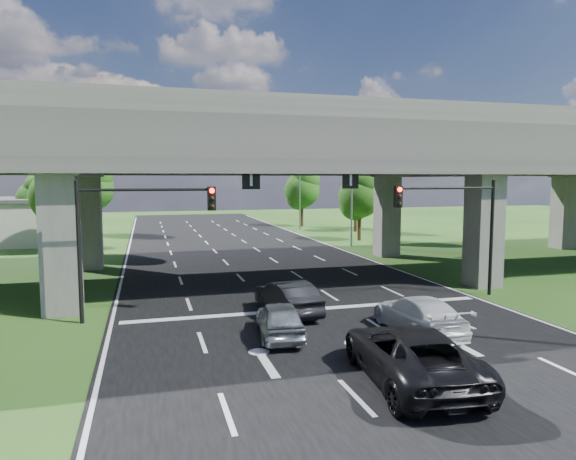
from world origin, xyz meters
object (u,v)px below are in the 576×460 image
car_dark (288,297)px  car_trailing (411,354)px  signal_right (456,216)px  car_silver (280,319)px  signal_left (133,223)px  streetlight_far (348,181)px  streetlight_beyond (297,181)px  car_white (418,315)px

car_dark → car_trailing: size_ratio=0.76×
signal_right → car_silver: bearing=-158.3°
signal_left → car_trailing: signal_left is taller
streetlight_far → car_dark: (-11.37, -21.00, -5.07)m
streetlight_far → car_trailing: bearing=-108.6°
streetlight_beyond → car_dark: size_ratio=2.19×
signal_right → streetlight_beyond: size_ratio=0.60×
signal_right → streetlight_beyond: streetlight_beyond is taller
signal_left → car_dark: (6.55, -0.94, -3.41)m
signal_left → streetlight_far: size_ratio=0.60×
streetlight_far → car_white: bearing=-106.0°
streetlight_far → car_silver: (-12.56, -24.15, -5.13)m
signal_right → car_white: 7.87m
signal_right → car_dark: 9.76m
car_silver → car_dark: car_dark is taller
streetlight_far → car_white: streetlight_far is taller
signal_right → car_trailing: bearing=-129.2°
car_silver → car_white: 5.44m
signal_left → car_white: 12.34m
streetlight_far → car_silver: size_ratio=2.46×
car_white → streetlight_far: bearing=-104.6°
signal_right → car_white: signal_right is taller
signal_left → streetlight_far: 26.95m
signal_left → car_dark: signal_left is taller
car_white → car_trailing: (-2.69, -4.26, 0.10)m
signal_right → streetlight_far: size_ratio=0.60×
signal_left → streetlight_beyond: streetlight_beyond is taller
streetlight_beyond → car_dark: bearing=-107.1°
signal_left → car_dark: 7.44m
car_white → signal_left: bearing=-24.0°
signal_right → signal_left: bearing=180.0°
streetlight_far → streetlight_beyond: size_ratio=1.00×
car_white → car_trailing: car_trailing is taller
streetlight_far → car_white: (-7.22, -25.14, -5.09)m
streetlight_beyond → car_white: bearing=-99.9°
signal_left → streetlight_beyond: 40.30m
signal_right → car_trailing: size_ratio=1.00×
car_dark → car_white: 5.87m
car_white → car_trailing: 5.03m
signal_right → car_dark: signal_right is taller
signal_left → streetlight_beyond: (17.92, 36.06, 1.66)m
streetlight_beyond → car_white: streetlight_beyond is taller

